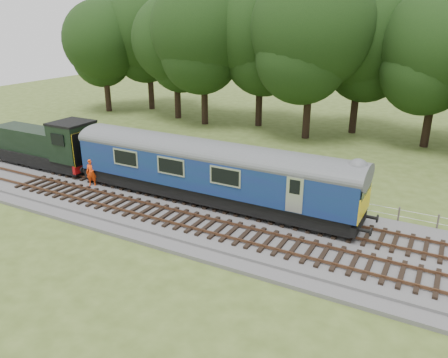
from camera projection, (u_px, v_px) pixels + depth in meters
The scene contains 9 objects.
ground at pixel (268, 232), 23.61m from camera, with size 120.00×120.00×0.00m, color #465820.
ballast at pixel (268, 229), 23.55m from camera, with size 70.00×7.00×0.35m, color #4C4C4F.
track_north at pixel (278, 216), 24.62m from camera, with size 67.20×2.40×0.21m.
track_south at pixel (256, 238), 22.15m from camera, with size 67.20×2.40×0.21m.
fence at pixel (296, 203), 27.31m from camera, with size 64.00×0.12×1.00m, color #6B6054, non-canonical shape.
tree_line at pixel (359, 138), 41.71m from camera, with size 70.00×8.00×18.00m, color black, non-canonical shape.
dmu_railcar at pixel (210, 167), 25.83m from camera, with size 18.05×2.86×3.88m.
shunter_loco at pixel (48, 146), 32.28m from camera, with size 8.92×2.60×3.38m.
worker at pixel (91, 172), 28.86m from camera, with size 0.67×0.44×1.84m, color #FF440D.
Camera 1 is at (7.99, -19.68, 10.98)m, focal length 35.00 mm.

